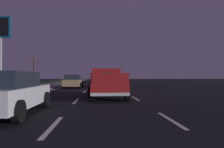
{
  "coord_description": "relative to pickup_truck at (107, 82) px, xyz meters",
  "views": [
    {
      "loc": [
        -1.28,
        0.49,
        1.37
      ],
      "look_at": [
        14.46,
        -0.55,
        1.54
      ],
      "focal_mm": 32.02,
      "sensor_mm": 36.0,
      "label": 1
    }
  ],
  "objects": [
    {
      "name": "bare_tree_far",
      "position": [
        23.36,
        11.91,
        1.58
      ],
      "size": [
        0.9,
        2.37,
        4.82
      ],
      "color": "#423323",
      "rests_on": "ground"
    },
    {
      "name": "sedan_blue",
      "position": [
        28.8,
        0.06,
        -0.2
      ],
      "size": [
        4.41,
        2.03,
        1.54
      ],
      "color": "navy",
      "rests_on": "ground"
    },
    {
      "name": "sedan_tan",
      "position": [
        10.2,
        3.41,
        -0.2
      ],
      "size": [
        4.41,
        2.03,
        1.54
      ],
      "color": "#9E845B",
      "rests_on": "ground"
    },
    {
      "name": "sedan_white",
      "position": [
        -5.37,
        3.73,
        -0.2
      ],
      "size": [
        4.4,
        2.02,
        1.54
      ],
      "color": "silver",
      "rests_on": "ground"
    },
    {
      "name": "gas_price_sign",
      "position": [
        7.95,
        10.36,
        4.63
      ],
      "size": [
        0.27,
        1.9,
        7.44
      ],
      "color": "#99999E",
      "rests_on": "ground"
    },
    {
      "name": "sedan_red",
      "position": [
        11.77,
        0.2,
        -0.2
      ],
      "size": [
        4.43,
        2.07,
        1.54
      ],
      "color": "maroon",
      "rests_on": "ground"
    },
    {
      "name": "sidewalk_shoulder",
      "position": [
        15.48,
        7.45,
        -0.92
      ],
      "size": [
        108.0,
        4.0,
        0.12
      ],
      "primitive_type": "cube",
      "color": "slate",
      "rests_on": "ground"
    },
    {
      "name": "pickup_truck",
      "position": [
        0.0,
        0.0,
        0.0
      ],
      "size": [
        5.48,
        2.39,
        1.87
      ],
      "color": "maroon",
      "rests_on": "ground"
    },
    {
      "name": "ground",
      "position": [
        15.48,
        -0.0,
        -0.98
      ],
      "size": [
        144.0,
        144.0,
        0.0
      ],
      "primitive_type": "plane",
      "color": "black"
    },
    {
      "name": "grass_verge",
      "position": [
        15.48,
        12.45,
        -0.98
      ],
      "size": [
        108.0,
        6.0,
        0.01
      ],
      "primitive_type": "cube",
      "color": "#1E3819",
      "rests_on": "ground"
    },
    {
      "name": "lane_markings",
      "position": [
        18.53,
        3.09,
        -0.98
      ],
      "size": [
        108.0,
        7.04,
        0.01
      ],
      "color": "silver",
      "rests_on": "ground"
    }
  ]
}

